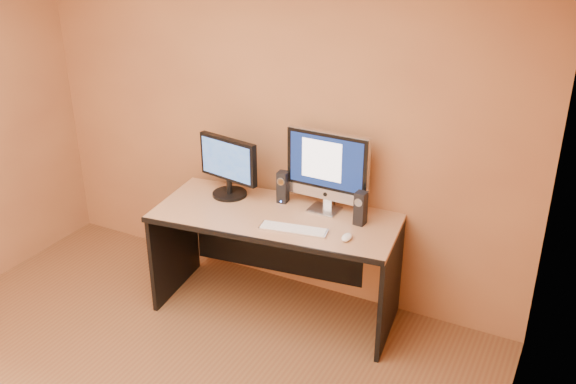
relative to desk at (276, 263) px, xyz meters
The scene contains 10 objects.
walls 1.84m from the desk, 99.38° to the right, with size 4.00×4.00×2.60m, color #A97144, non-canonical shape.
desk is the anchor object (origin of this frame).
imac 0.78m from the desk, 37.96° to the left, with size 0.62×0.23×0.60m, color #BABABE, non-canonical shape.
second_monitor 0.79m from the desk, 164.85° to the left, with size 0.52×0.26×0.46m, color black, non-canonical shape.
speaker_left 0.56m from the desk, 104.31° to the left, with size 0.07×0.08×0.24m, color black, non-canonical shape.
speaker_right 0.79m from the desk, 13.06° to the left, with size 0.07×0.08×0.24m, color black, non-canonical shape.
keyboard 0.49m from the desk, 35.91° to the right, with size 0.47×0.13×0.02m, color silver.
mouse 0.73m from the desk, 10.99° to the right, with size 0.06×0.11×0.04m, color white.
cable_a 0.59m from the desk, 39.99° to the left, with size 0.01×0.01×0.24m, color black.
cable_b 0.57m from the desk, 48.49° to the left, with size 0.01×0.01×0.20m, color black.
Camera 1 is at (2.18, -1.99, 2.85)m, focal length 40.00 mm.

